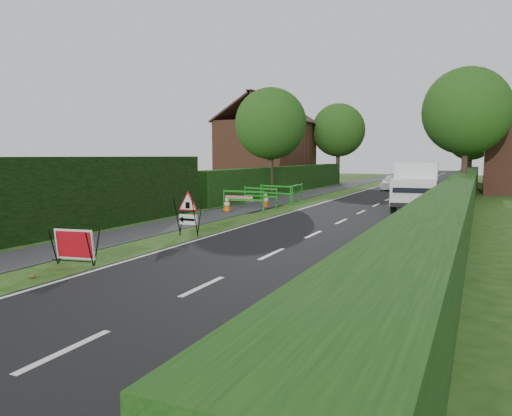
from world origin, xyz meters
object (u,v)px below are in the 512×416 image
(hatchback_car, at_px, (393,182))
(works_van, at_px, (416,185))
(triangle_sign, at_px, (187,210))
(red_rect_sign, at_px, (75,245))

(hatchback_car, bearing_deg, works_van, -74.75)
(triangle_sign, xyz_separation_m, hatchback_car, (2.48, 24.33, -0.25))
(red_rect_sign, xyz_separation_m, works_van, (5.74, 15.71, 0.68))
(red_rect_sign, height_order, works_van, works_van)
(red_rect_sign, height_order, hatchback_car, hatchback_car)
(red_rect_sign, xyz_separation_m, hatchback_car, (2.61, 28.98, 0.11))
(red_rect_sign, distance_m, triangle_sign, 4.66)
(red_rect_sign, relative_size, triangle_sign, 0.88)
(triangle_sign, height_order, works_van, works_van)
(triangle_sign, bearing_deg, red_rect_sign, -91.54)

